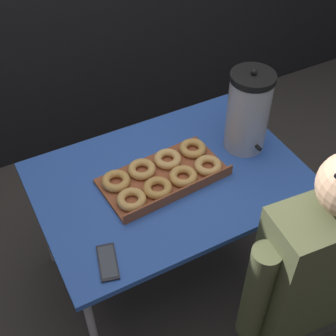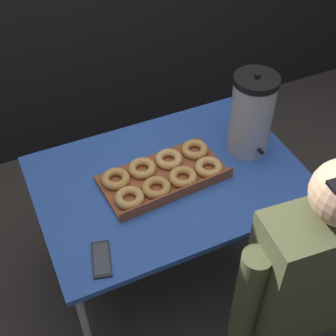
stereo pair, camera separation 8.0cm
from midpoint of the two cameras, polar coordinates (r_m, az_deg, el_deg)
ground_plane at (r=2.57m, az=1.08°, el=-12.32°), size 12.00×12.00×0.00m
folding_table at (r=2.05m, az=1.32°, el=-2.14°), size 1.14×0.79×0.71m
donut_box at (r=1.99m, az=0.58°, el=-0.82°), size 0.55×0.32×0.05m
coffee_urn at (r=2.07m, az=11.23°, el=6.41°), size 0.19×0.22×0.40m
cell_phone at (r=1.75m, az=-6.80°, el=-11.01°), size 0.10×0.17×0.01m
person_seated at (r=1.88m, az=17.52°, el=-14.56°), size 0.60×0.27×1.26m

